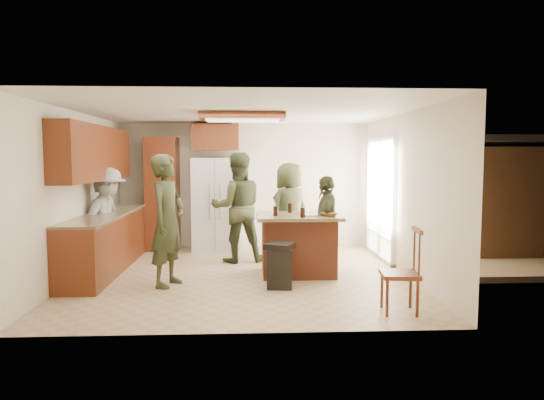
{
  "coord_description": "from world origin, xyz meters",
  "views": [
    {
      "loc": [
        0.1,
        -7.36,
        1.81
      ],
      "look_at": [
        0.45,
        0.13,
        1.15
      ],
      "focal_mm": 32.0,
      "sensor_mm": 36.0,
      "label": 1
    }
  ],
  "objects_px": {
    "person_behind_right": "(289,210)",
    "person_front_left": "(167,220)",
    "person_behind_left": "(237,207)",
    "person_side_right": "(326,224)",
    "spindle_chair": "(401,274)",
    "refrigerator": "(216,204)",
    "person_counter": "(107,218)",
    "kitchen_island": "(298,244)",
    "trash_bin": "(280,265)"
  },
  "relations": [
    {
      "from": "trash_bin",
      "to": "person_behind_left",
      "type": "bearing_deg",
      "value": 109.87
    },
    {
      "from": "person_front_left",
      "to": "spindle_chair",
      "type": "bearing_deg",
      "value": -94.83
    },
    {
      "from": "trash_bin",
      "to": "person_front_left",
      "type": "bearing_deg",
      "value": 173.3
    },
    {
      "from": "person_side_right",
      "to": "spindle_chair",
      "type": "relative_size",
      "value": 1.54
    },
    {
      "from": "person_behind_left",
      "to": "person_side_right",
      "type": "xyz_separation_m",
      "value": [
        1.43,
        -0.79,
        -0.18
      ]
    },
    {
      "from": "person_behind_right",
      "to": "spindle_chair",
      "type": "xyz_separation_m",
      "value": [
        1.04,
        -3.22,
        -0.41
      ]
    },
    {
      "from": "refrigerator",
      "to": "spindle_chair",
      "type": "height_order",
      "value": "refrigerator"
    },
    {
      "from": "person_side_right",
      "to": "spindle_chair",
      "type": "xyz_separation_m",
      "value": [
        0.55,
        -2.1,
        -0.31
      ]
    },
    {
      "from": "person_behind_right",
      "to": "refrigerator",
      "type": "distance_m",
      "value": 1.59
    },
    {
      "from": "kitchen_island",
      "to": "spindle_chair",
      "type": "bearing_deg",
      "value": -62.31
    },
    {
      "from": "person_front_left",
      "to": "person_counter",
      "type": "bearing_deg",
      "value": 65.94
    },
    {
      "from": "person_side_right",
      "to": "refrigerator",
      "type": "bearing_deg",
      "value": -121.91
    },
    {
      "from": "person_side_right",
      "to": "person_counter",
      "type": "bearing_deg",
      "value": -81.78
    },
    {
      "from": "person_behind_left",
      "to": "person_side_right",
      "type": "relative_size",
      "value": 1.24
    },
    {
      "from": "person_front_left",
      "to": "spindle_chair",
      "type": "relative_size",
      "value": 1.87
    },
    {
      "from": "person_behind_right",
      "to": "kitchen_island",
      "type": "distance_m",
      "value": 1.34
    },
    {
      "from": "person_behind_left",
      "to": "kitchen_island",
      "type": "bearing_deg",
      "value": 124.93
    },
    {
      "from": "person_behind_right",
      "to": "person_side_right",
      "type": "relative_size",
      "value": 1.13
    },
    {
      "from": "person_behind_left",
      "to": "person_counter",
      "type": "distance_m",
      "value": 2.14
    },
    {
      "from": "refrigerator",
      "to": "spindle_chair",
      "type": "relative_size",
      "value": 1.81
    },
    {
      "from": "person_side_right",
      "to": "person_behind_right",
      "type": "bearing_deg",
      "value": -142.3
    },
    {
      "from": "kitchen_island",
      "to": "spindle_chair",
      "type": "xyz_separation_m",
      "value": [
        1.01,
        -1.93,
        -0.02
      ]
    },
    {
      "from": "spindle_chair",
      "to": "person_counter",
      "type": "bearing_deg",
      "value": 148.97
    },
    {
      "from": "person_behind_left",
      "to": "trash_bin",
      "type": "height_order",
      "value": "person_behind_left"
    },
    {
      "from": "person_side_right",
      "to": "trash_bin",
      "type": "xyz_separation_m",
      "value": [
        -0.8,
        -0.94,
        -0.44
      ]
    },
    {
      "from": "kitchen_island",
      "to": "person_side_right",
      "type": "bearing_deg",
      "value": 19.51
    },
    {
      "from": "person_behind_right",
      "to": "person_counter",
      "type": "height_order",
      "value": "person_behind_right"
    },
    {
      "from": "person_behind_left",
      "to": "person_behind_right",
      "type": "height_order",
      "value": "person_behind_left"
    },
    {
      "from": "person_behind_left",
      "to": "spindle_chair",
      "type": "xyz_separation_m",
      "value": [
        1.98,
        -2.89,
        -0.49
      ]
    },
    {
      "from": "person_counter",
      "to": "trash_bin",
      "type": "xyz_separation_m",
      "value": [
        2.72,
        -1.29,
        -0.51
      ]
    },
    {
      "from": "person_counter",
      "to": "trash_bin",
      "type": "height_order",
      "value": "person_counter"
    },
    {
      "from": "person_side_right",
      "to": "person_counter",
      "type": "height_order",
      "value": "person_counter"
    },
    {
      "from": "person_behind_left",
      "to": "spindle_chair",
      "type": "relative_size",
      "value": 1.91
    },
    {
      "from": "person_behind_right",
      "to": "person_front_left",
      "type": "bearing_deg",
      "value": 5.66
    },
    {
      "from": "refrigerator",
      "to": "trash_bin",
      "type": "height_order",
      "value": "refrigerator"
    },
    {
      "from": "person_behind_right",
      "to": "kitchen_island",
      "type": "relative_size",
      "value": 1.35
    },
    {
      "from": "person_behind_right",
      "to": "trash_bin",
      "type": "relative_size",
      "value": 2.73
    },
    {
      "from": "person_side_right",
      "to": "person_front_left",
      "type": "bearing_deg",
      "value": -58.34
    },
    {
      "from": "person_front_left",
      "to": "person_behind_right",
      "type": "relative_size",
      "value": 1.08
    },
    {
      "from": "person_behind_right",
      "to": "trash_bin",
      "type": "height_order",
      "value": "person_behind_right"
    },
    {
      "from": "person_behind_left",
      "to": "spindle_chair",
      "type": "distance_m",
      "value": 3.54
    },
    {
      "from": "person_behind_right",
      "to": "person_counter",
      "type": "distance_m",
      "value": 3.12
    },
    {
      "from": "person_behind_left",
      "to": "refrigerator",
      "type": "height_order",
      "value": "person_behind_left"
    },
    {
      "from": "person_front_left",
      "to": "kitchen_island",
      "type": "bearing_deg",
      "value": -52.82
    },
    {
      "from": "person_front_left",
      "to": "refrigerator",
      "type": "height_order",
      "value": "person_front_left"
    },
    {
      "from": "trash_bin",
      "to": "spindle_chair",
      "type": "xyz_separation_m",
      "value": [
        1.35,
        -1.16,
        0.13
      ]
    },
    {
      "from": "person_behind_right",
      "to": "kitchen_island",
      "type": "xyz_separation_m",
      "value": [
        0.03,
        -1.29,
        -0.39
      ]
    },
    {
      "from": "person_behind_left",
      "to": "person_behind_right",
      "type": "bearing_deg",
      "value": -170.79
    },
    {
      "from": "kitchen_island",
      "to": "person_behind_right",
      "type": "bearing_deg",
      "value": 91.25
    },
    {
      "from": "refrigerator",
      "to": "trash_bin",
      "type": "bearing_deg",
      "value": -69.56
    }
  ]
}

